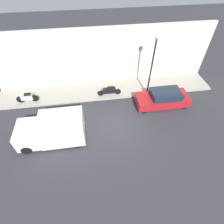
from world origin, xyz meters
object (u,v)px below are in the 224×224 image
object	(u,v)px
delivery_van	(52,130)
motorcycle_black	(110,91)
parked_car	(163,98)
scooter_silver	(27,98)
streetlamp	(153,56)

from	to	relation	value
delivery_van	motorcycle_black	size ratio (longest dim) A/B	2.15
parked_car	scooter_silver	distance (m)	11.36
parked_car	streetlamp	bearing A→B (deg)	31.78
streetlamp	motorcycle_black	bearing A→B (deg)	85.73
motorcycle_black	streetlamp	distance (m)	4.60
scooter_silver	delivery_van	bearing A→B (deg)	-148.79
streetlamp	delivery_van	bearing A→B (deg)	116.14
motorcycle_black	parked_car	bearing A→B (deg)	-111.67
scooter_silver	streetlamp	bearing A→B (deg)	-91.94
scooter_silver	motorcycle_black	size ratio (longest dim) A/B	0.87
scooter_silver	streetlamp	world-z (taller)	streetlamp
parked_car	scooter_silver	size ratio (longest dim) A/B	2.43
motorcycle_black	streetlamp	xyz separation A→B (m)	(-0.25, -3.36, 3.13)
delivery_van	streetlamp	world-z (taller)	streetlamp
parked_car	delivery_van	world-z (taller)	delivery_van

